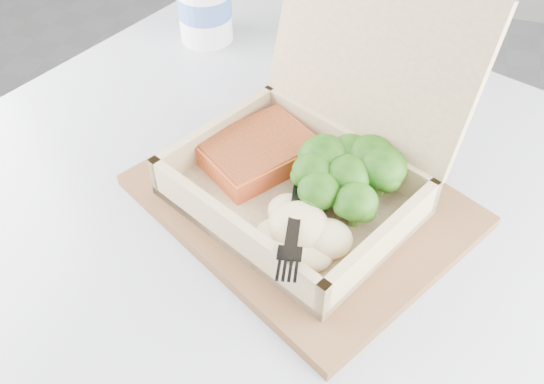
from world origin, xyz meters
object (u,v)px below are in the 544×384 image
(cafe_table, at_px, (267,322))
(paper_cup, at_px, (205,6))
(takeout_container, at_px, (318,146))
(serving_tray, at_px, (302,201))

(cafe_table, xyz_separation_m, paper_cup, (-0.18, 0.31, 0.24))
(takeout_container, bearing_deg, serving_tray, -86.21)
(cafe_table, xyz_separation_m, takeout_container, (0.04, 0.05, 0.25))
(cafe_table, xyz_separation_m, serving_tray, (0.03, 0.03, 0.19))
(takeout_container, distance_m, paper_cup, 0.34)
(serving_tray, height_order, paper_cup, paper_cup)
(takeout_container, bearing_deg, cafe_table, -98.72)
(cafe_table, relative_size, paper_cup, 10.83)
(paper_cup, bearing_deg, takeout_container, -49.04)
(serving_tray, bearing_deg, paper_cup, 127.52)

